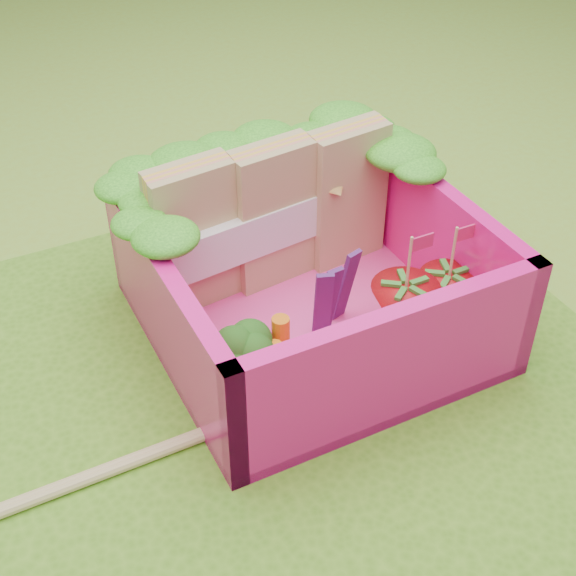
{
  "coord_description": "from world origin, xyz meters",
  "views": [
    {
      "loc": [
        -1.06,
        -2.09,
        2.31
      ],
      "look_at": [
        0.1,
        0.21,
        0.28
      ],
      "focal_mm": 50.0,
      "sensor_mm": 36.0,
      "label": 1
    }
  ],
  "objects_px": {
    "strawberry_left": "(403,313)",
    "strawberry_right": "(446,299)",
    "broccoli": "(246,356)",
    "sandwich_stack": "(274,215)",
    "chopsticks": "(34,498)",
    "bento_box": "(310,276)"
  },
  "relations": [
    {
      "from": "bento_box",
      "to": "sandwich_stack",
      "type": "height_order",
      "value": "sandwich_stack"
    },
    {
      "from": "broccoli",
      "to": "chopsticks",
      "type": "relative_size",
      "value": 0.16
    },
    {
      "from": "bento_box",
      "to": "strawberry_right",
      "type": "xyz_separation_m",
      "value": [
        0.49,
        -0.28,
        -0.09
      ]
    },
    {
      "from": "bento_box",
      "to": "broccoli",
      "type": "height_order",
      "value": "bento_box"
    },
    {
      "from": "strawberry_left",
      "to": "strawberry_right",
      "type": "relative_size",
      "value": 1.06
    },
    {
      "from": "strawberry_left",
      "to": "bento_box",
      "type": "bearing_deg",
      "value": 132.33
    },
    {
      "from": "sandwich_stack",
      "to": "strawberry_right",
      "type": "height_order",
      "value": "sandwich_stack"
    },
    {
      "from": "chopsticks",
      "to": "bento_box",
      "type": "bearing_deg",
      "value": 16.85
    },
    {
      "from": "sandwich_stack",
      "to": "chopsticks",
      "type": "distance_m",
      "value": 1.51
    },
    {
      "from": "sandwich_stack",
      "to": "strawberry_left",
      "type": "height_order",
      "value": "sandwich_stack"
    },
    {
      "from": "broccoli",
      "to": "strawberry_left",
      "type": "relative_size",
      "value": 0.62
    },
    {
      "from": "broccoli",
      "to": "strawberry_right",
      "type": "relative_size",
      "value": 0.66
    },
    {
      "from": "sandwich_stack",
      "to": "strawberry_right",
      "type": "relative_size",
      "value": 2.45
    },
    {
      "from": "bento_box",
      "to": "strawberry_left",
      "type": "bearing_deg",
      "value": -47.67
    },
    {
      "from": "sandwich_stack",
      "to": "chopsticks",
      "type": "height_order",
      "value": "sandwich_stack"
    },
    {
      "from": "sandwich_stack",
      "to": "broccoli",
      "type": "xyz_separation_m",
      "value": [
        -0.43,
        -0.63,
        -0.13
      ]
    },
    {
      "from": "sandwich_stack",
      "to": "strawberry_left",
      "type": "xyz_separation_m",
      "value": [
        0.27,
        -0.65,
        -0.18
      ]
    },
    {
      "from": "broccoli",
      "to": "strawberry_left",
      "type": "bearing_deg",
      "value": -1.09
    },
    {
      "from": "bento_box",
      "to": "chopsticks",
      "type": "xyz_separation_m",
      "value": [
        -1.27,
        -0.38,
        -0.25
      ]
    },
    {
      "from": "broccoli",
      "to": "chopsticks",
      "type": "bearing_deg",
      "value": -173.21
    },
    {
      "from": "broccoli",
      "to": "strawberry_right",
      "type": "height_order",
      "value": "strawberry_right"
    },
    {
      "from": "bento_box",
      "to": "strawberry_left",
      "type": "height_order",
      "value": "strawberry_left"
    }
  ]
}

